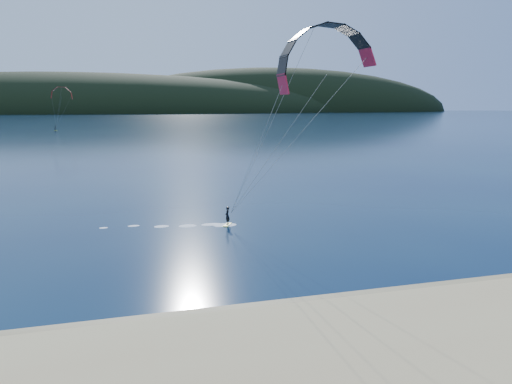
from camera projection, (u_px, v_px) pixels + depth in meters
ground at (258, 364)px, 19.24m from camera, size 1800.00×1800.00×0.00m
wet_sand at (232, 316)px, 23.49m from camera, size 220.00×2.50×0.10m
headland at (117, 112)px, 725.18m from camera, size 1200.00×310.00×140.00m
kitesurfer_near at (319, 82)px, 35.24m from camera, size 20.40×9.36×15.26m
kitesurfer_far at (62, 97)px, 195.59m from camera, size 8.12×5.19×15.40m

